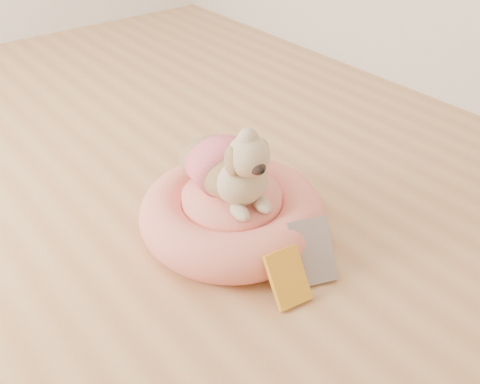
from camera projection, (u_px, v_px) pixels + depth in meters
floor at (100, 193)px, 2.33m from camera, size 4.50×4.50×0.00m
pet_bed at (232, 214)px, 2.06m from camera, size 0.71×0.71×0.18m
dog at (230, 154)px, 1.91m from camera, size 0.38×0.50×0.34m
book_yellow at (288, 277)px, 1.78m from camera, size 0.14×0.15×0.17m
book_white at (312, 251)px, 1.86m from camera, size 0.19×0.19×0.20m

